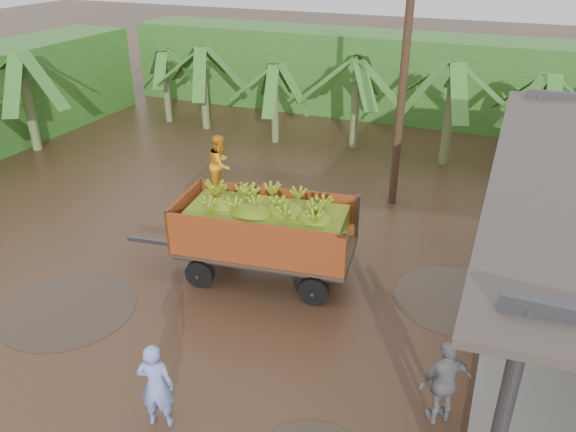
% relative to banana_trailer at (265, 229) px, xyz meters
% --- Properties ---
extents(ground, '(100.00, 100.00, 0.00)m').
position_rel_banana_trailer_xyz_m(ground, '(0.18, -1.41, -1.26)').
color(ground, black).
rests_on(ground, ground).
extents(hedge_north, '(22.00, 3.00, 3.60)m').
position_rel_banana_trailer_xyz_m(hedge_north, '(-1.82, 14.59, 0.54)').
color(hedge_north, '#2D661E').
rests_on(hedge_north, ground).
extents(banana_trailer, '(5.87, 2.54, 3.36)m').
position_rel_banana_trailer_xyz_m(banana_trailer, '(0.00, 0.00, 0.00)').
color(banana_trailer, '#CB4E1D').
rests_on(banana_trailer, ground).
extents(man_blue, '(0.70, 0.57, 1.67)m').
position_rel_banana_trailer_xyz_m(man_blue, '(0.27, -4.96, -0.43)').
color(man_blue, '#7D92E4').
rests_on(man_blue, ground).
extents(man_grey, '(1.01, 0.93, 1.66)m').
position_rel_banana_trailer_xyz_m(man_grey, '(4.69, -3.04, -0.44)').
color(man_grey, gray).
rests_on(man_grey, ground).
extents(utility_pole, '(1.20, 0.24, 7.38)m').
position_rel_banana_trailer_xyz_m(utility_pole, '(1.94, 5.29, 2.48)').
color(utility_pole, '#47301E').
rests_on(utility_pole, ground).
extents(banana_plants, '(24.52, 20.66, 4.37)m').
position_rel_banana_trailer_xyz_m(banana_plants, '(-5.60, 4.34, 0.58)').
color(banana_plants, '#2D661E').
rests_on(banana_plants, ground).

